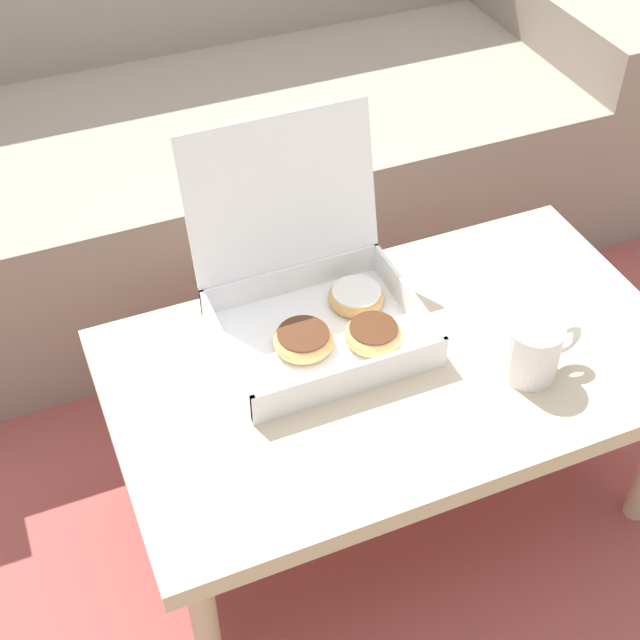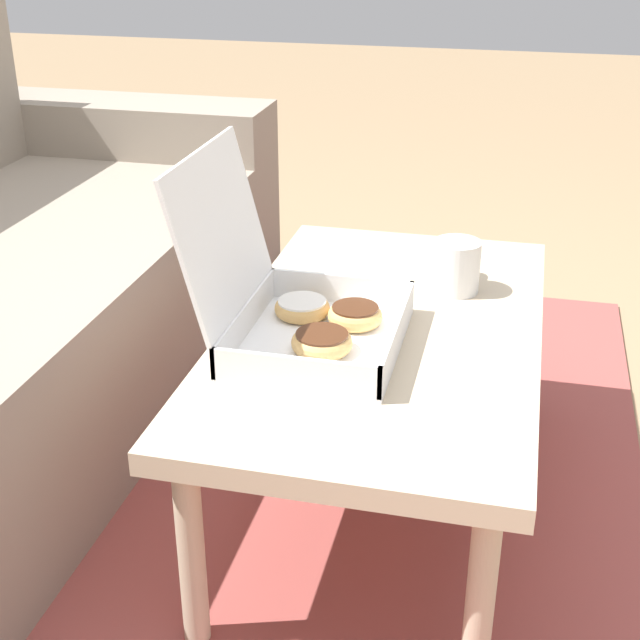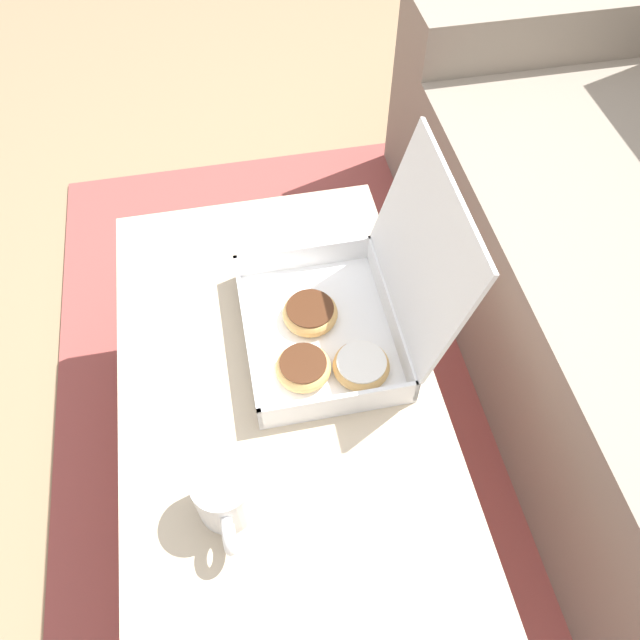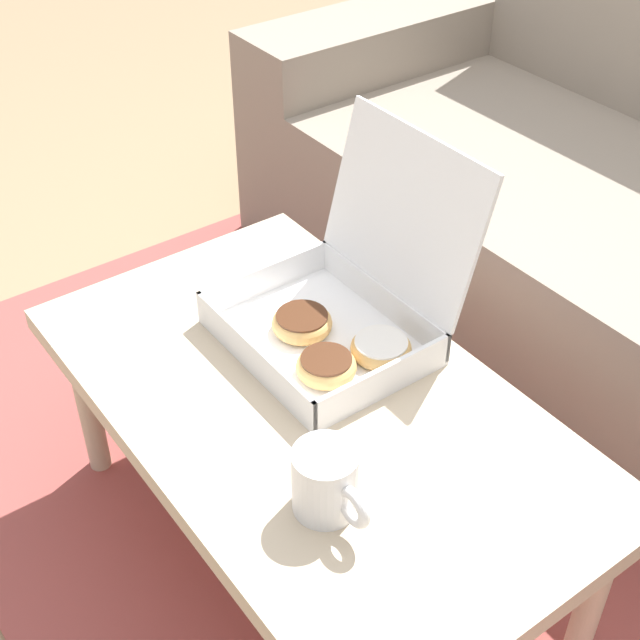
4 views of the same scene
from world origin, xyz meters
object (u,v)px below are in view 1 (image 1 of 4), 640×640
Objects in this scene: coffee_mug at (534,350)px; pastry_box at (321,299)px; coffee_table at (397,376)px; couch at (224,133)px.

pastry_box is at bearing 139.10° from coffee_mug.
coffee_table is 2.81× the size of pastry_box.
couch reaches higher than coffee_table.
couch is 5.91× the size of pastry_box.
coffee_table is at bearing -56.18° from pastry_box.
coffee_mug is (0.20, -1.11, 0.16)m from couch.
couch is at bearing 99.94° from coffee_mug.
pastry_box is at bearing -95.96° from couch.
couch is 0.89m from pastry_box.
coffee_table is (0.00, -1.00, 0.06)m from couch.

